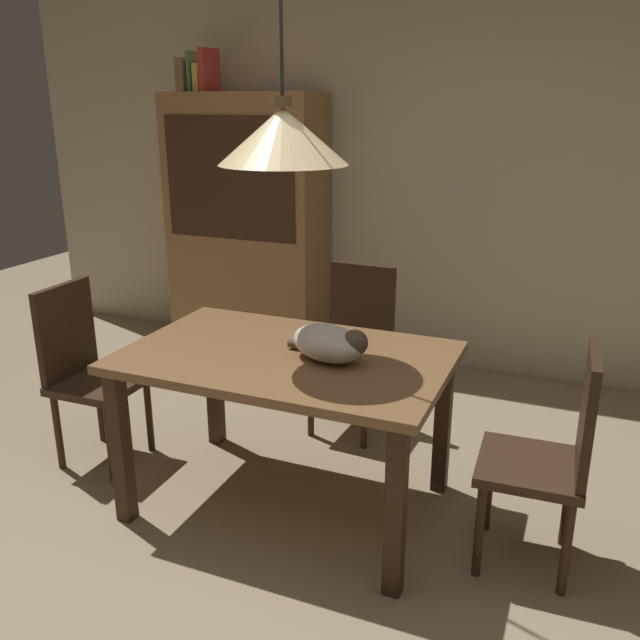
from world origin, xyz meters
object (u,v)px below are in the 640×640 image
object	(u,v)px
book_yellow_short	(203,78)
chair_far_back	(355,341)
dining_table	(287,375)
cat_sleeping	(330,343)
pendant_lamp	(283,135)
hutch_bookcase	(247,233)
book_green_slim	(196,72)
chair_left_side	(86,366)
book_red_tall	(209,70)
chair_right_side	(554,451)
book_brown_thick	(189,75)

from	to	relation	value
book_yellow_short	chair_far_back	bearing A→B (deg)	-30.79
dining_table	cat_sleeping	bearing A→B (deg)	-1.08
chair_far_back	pendant_lamp	size ratio (longest dim) A/B	0.72
hutch_bookcase	book_green_slim	size ratio (longest dim) A/B	7.12
chair_left_side	hutch_bookcase	world-z (taller)	hutch_bookcase
cat_sleeping	book_green_slim	bearing A→B (deg)	134.21
book_red_tall	hutch_bookcase	bearing A→B (deg)	-0.34
chair_right_side	chair_far_back	bearing A→B (deg)	142.11
pendant_lamp	book_brown_thick	bearing A→B (deg)	131.74
pendant_lamp	book_green_slim	xyz separation A→B (m)	(-1.49, 1.74, 0.32)
hutch_bookcase	book_brown_thick	xyz separation A→B (m)	(-0.42, 0.00, 1.07)
hutch_bookcase	book_red_tall	size ratio (longest dim) A/B	6.61
book_green_slim	hutch_bookcase	bearing A→B (deg)	-0.24
chair_left_side	hutch_bookcase	bearing A→B (deg)	90.13
dining_table	book_red_tall	xyz separation A→B (m)	(-1.38, 1.74, 1.34)
hutch_bookcase	book_red_tall	xyz separation A→B (m)	(-0.25, 0.00, 1.10)
chair_right_side	book_yellow_short	distance (m)	3.41
hutch_bookcase	book_brown_thick	size ratio (longest dim) A/B	7.71
chair_far_back	book_red_tall	size ratio (longest dim) A/B	3.32
dining_table	book_yellow_short	bearing A→B (deg)	129.62
chair_right_side	book_green_slim	bearing A→B (deg)	146.47
chair_left_side	book_green_slim	bearing A→B (deg)	101.73
dining_table	book_brown_thick	world-z (taller)	book_brown_thick
book_brown_thick	book_green_slim	distance (m)	0.06
chair_far_back	cat_sleeping	bearing A→B (deg)	-77.20
chair_far_back	chair_left_side	world-z (taller)	same
chair_left_side	book_brown_thick	world-z (taller)	book_brown_thick
chair_far_back	chair_right_side	world-z (taller)	same
chair_right_side	hutch_bookcase	distance (m)	2.87
pendant_lamp	chair_right_side	bearing A→B (deg)	0.18
cat_sleeping	hutch_bookcase	xyz separation A→B (m)	(-1.34, 1.74, 0.06)
pendant_lamp	hutch_bookcase	xyz separation A→B (m)	(-1.13, 1.74, -0.77)
chair_left_side	book_green_slim	distance (m)	2.30
cat_sleeping	book_red_tall	world-z (taller)	book_red_tall
dining_table	book_red_tall	bearing A→B (deg)	128.48
chair_left_side	pendant_lamp	size ratio (longest dim) A/B	0.72
cat_sleeping	pendant_lamp	distance (m)	0.86
book_brown_thick	book_yellow_short	xyz separation A→B (m)	(0.11, 0.00, -0.02)
book_green_slim	book_yellow_short	size ratio (longest dim) A/B	1.30
chair_far_back	book_red_tall	bearing A→B (deg)	148.19
chair_left_side	book_green_slim	world-z (taller)	book_green_slim
dining_table	book_yellow_short	world-z (taller)	book_yellow_short
chair_far_back	hutch_bookcase	world-z (taller)	hutch_bookcase
pendant_lamp	book_yellow_short	world-z (taller)	pendant_lamp
chair_right_side	book_green_slim	xyz separation A→B (m)	(-2.62, 1.73, 1.47)
cat_sleeping	book_yellow_short	xyz separation A→B (m)	(-1.64, 1.74, 1.11)
chair_far_back	pendant_lamp	distance (m)	1.45
chair_far_back	book_brown_thick	size ratio (longest dim) A/B	3.88
pendant_lamp	book_red_tall	distance (m)	2.24
chair_left_side	book_red_tall	size ratio (longest dim) A/B	3.32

